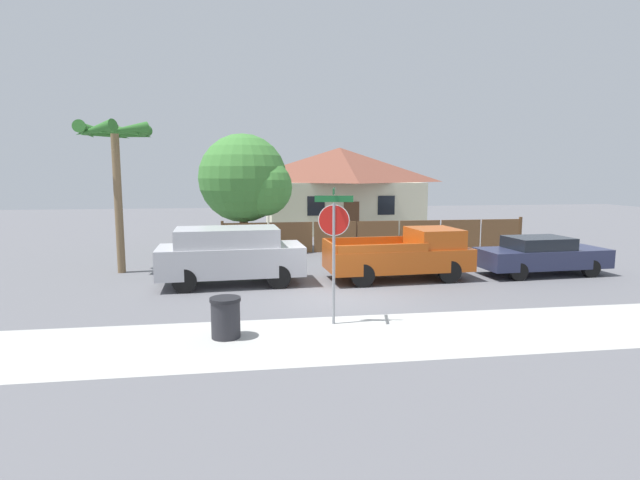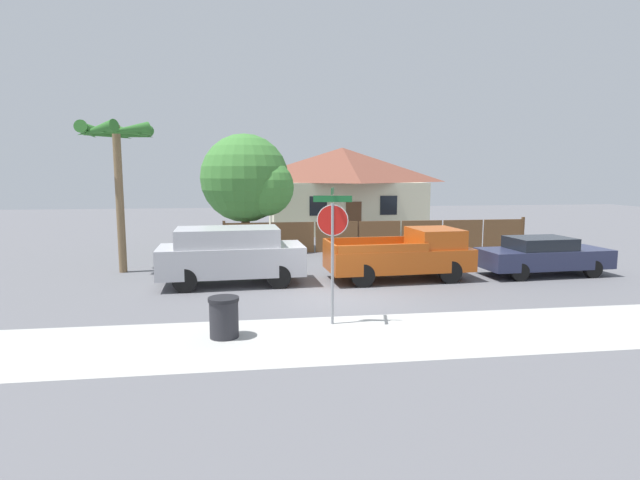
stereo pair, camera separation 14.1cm
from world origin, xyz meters
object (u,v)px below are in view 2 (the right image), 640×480
palm_tree (117,144)px  oak_tree (249,180)px  parked_sedan (543,255)px  trash_bin (224,317)px  red_suv (231,254)px  house (342,187)px  orange_pickup (404,255)px  stop_sign (333,233)px

palm_tree → oak_tree: bearing=45.3°
parked_sedan → palm_tree: bearing=166.8°
trash_bin → palm_tree: bearing=116.7°
oak_tree → red_suv: bearing=-94.8°
house → palm_tree: 16.72m
orange_pickup → parked_sedan: size_ratio=1.06×
house → trash_bin: (-6.51, -20.85, -2.26)m
stop_sign → trash_bin: size_ratio=3.62×
oak_tree → orange_pickup: (5.19, -7.32, -2.44)m
orange_pickup → stop_sign: stop_sign is taller
parked_sedan → trash_bin: (-10.88, -5.36, -0.25)m
stop_sign → trash_bin: (-2.52, -0.64, -1.76)m
palm_tree → red_suv: (4.01, -2.65, -3.61)m
orange_pickup → trash_bin: (-5.79, -5.37, -0.39)m
orange_pickup → trash_bin: bearing=-140.3°
oak_tree → orange_pickup: 9.30m
house → trash_bin: house is taller
oak_tree → stop_sign: 12.25m
red_suv → trash_bin: bearing=-92.8°
house → parked_sedan: 16.22m
house → oak_tree: bearing=-126.0°
orange_pickup → oak_tree: bearing=122.2°
oak_tree → stop_sign: oak_tree is taller
palm_tree → orange_pickup: bearing=-15.0°
oak_tree → parked_sedan: oak_tree is taller
red_suv → trash_bin: 5.39m
oak_tree → trash_bin: size_ratio=6.03×
oak_tree → trash_bin: 13.02m
red_suv → trash_bin: (0.03, -5.36, -0.56)m
red_suv → parked_sedan: size_ratio=1.02×
oak_tree → stop_sign: bearing=-80.9°
palm_tree → orange_pickup: (9.83, -2.64, -3.78)m
house → red_suv: bearing=-112.9°
orange_pickup → trash_bin: 7.91m
house → stop_sign: house is taller
house → oak_tree: 10.09m
palm_tree → red_suv: bearing=-33.5°
palm_tree → red_suv: 6.01m
red_suv → trash_bin: size_ratio=5.24×
house → parked_sedan: bearing=-74.2°
parked_sedan → red_suv: bearing=176.9°
parked_sedan → house: bearing=102.6°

